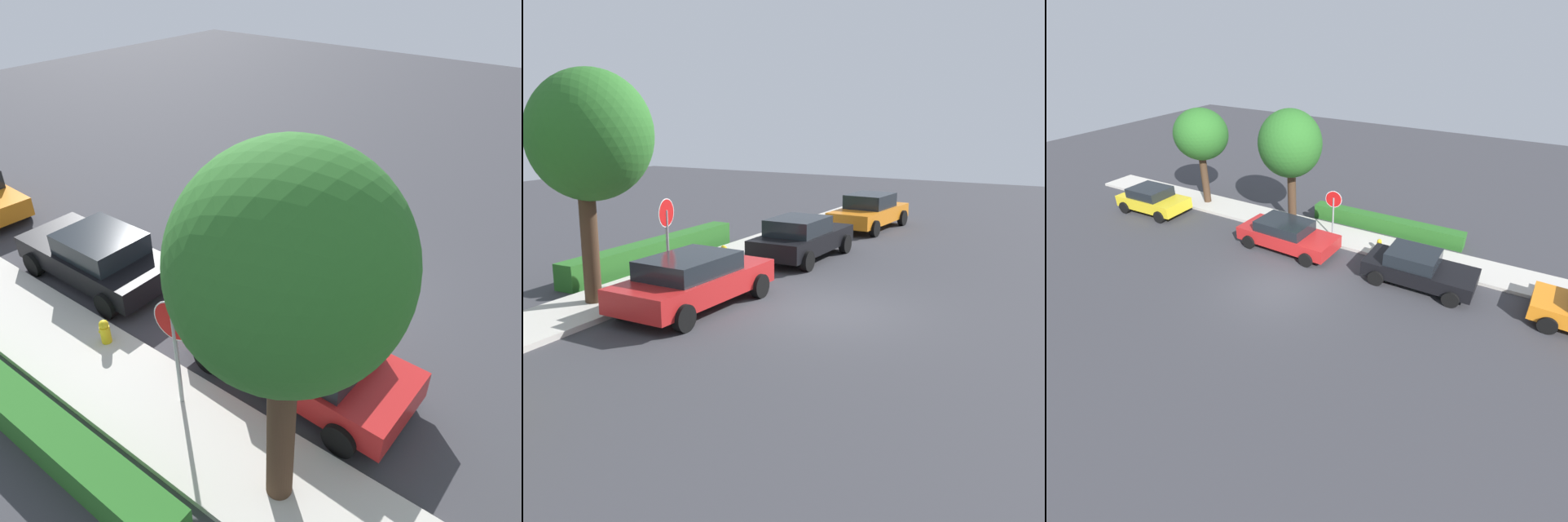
% 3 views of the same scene
% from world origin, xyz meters
% --- Properties ---
extents(ground_plane, '(60.00, 60.00, 0.00)m').
position_xyz_m(ground_plane, '(0.00, 0.00, 0.00)').
color(ground_plane, '#38383D').
extents(sidewalk_curb, '(32.00, 2.02, 0.14)m').
position_xyz_m(sidewalk_curb, '(0.00, 5.17, 0.07)').
color(sidewalk_curb, beige).
rests_on(sidewalk_curb, ground_plane).
extents(stop_sign, '(0.79, 0.12, 2.46)m').
position_xyz_m(stop_sign, '(0.06, 4.83, 1.69)').
color(stop_sign, gray).
rests_on(stop_sign, ground_plane).
extents(parked_car_red, '(4.66, 2.21, 1.36)m').
position_xyz_m(parked_car_red, '(-1.35, 2.95, 0.72)').
color(parked_car_red, red).
rests_on(parked_car_red, ground_plane).
extents(parked_car_black, '(4.31, 2.03, 1.41)m').
position_xyz_m(parked_car_black, '(4.74, 3.03, 0.72)').
color(parked_car_black, black).
rests_on(parked_car_black, ground_plane).
extents(parked_car_orange, '(4.39, 2.19, 1.43)m').
position_xyz_m(parked_car_orange, '(11.01, 3.10, 0.72)').
color(parked_car_orange, orange).
rests_on(parked_car_orange, ground_plane).
extents(street_tree_near_corner, '(3.02, 3.02, 5.81)m').
position_xyz_m(street_tree_near_corner, '(-2.39, 5.04, 4.19)').
color(street_tree_near_corner, '#422D1E').
rests_on(street_tree_near_corner, ground_plane).
extents(fire_hydrant, '(0.30, 0.22, 0.72)m').
position_xyz_m(fire_hydrant, '(2.53, 4.61, 0.36)').
color(fire_hydrant, gold).
rests_on(fire_hydrant, ground_plane).
extents(front_yard_hedge, '(7.71, 0.69, 0.75)m').
position_xyz_m(front_yard_hedge, '(1.97, 6.90, 0.38)').
color(front_yard_hedge, '#286623').
rests_on(front_yard_hedge, ground_plane).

